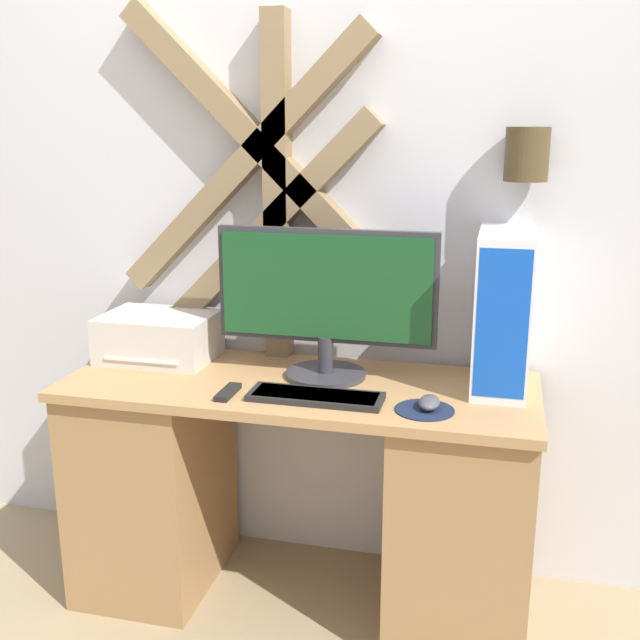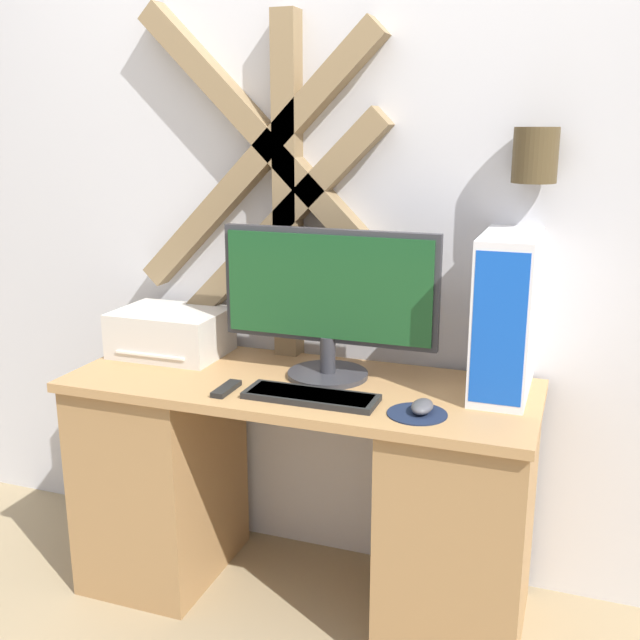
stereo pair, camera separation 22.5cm
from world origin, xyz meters
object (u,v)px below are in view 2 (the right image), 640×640
object	(u,v)px
computer_tower	(506,314)
printer	(171,332)
keyboard	(311,396)
monitor	(328,297)
remote_control	(226,389)
mouse	(422,406)

from	to	relation	value
computer_tower	printer	size ratio (longest dim) A/B	1.29
keyboard	printer	distance (m)	0.67
monitor	remote_control	size ratio (longest dim) A/B	5.18
computer_tower	monitor	bearing A→B (deg)	-173.86
monitor	computer_tower	distance (m)	0.54
computer_tower	printer	distance (m)	1.14
monitor	remote_control	world-z (taller)	monitor
mouse	keyboard	bearing A→B (deg)	-179.88
computer_tower	printer	xyz separation A→B (m)	(-1.13, -0.01, -0.16)
printer	monitor	bearing A→B (deg)	-4.35
computer_tower	remote_control	world-z (taller)	computer_tower
keyboard	mouse	distance (m)	0.33
monitor	remote_control	bearing A→B (deg)	-136.21
monitor	computer_tower	bearing A→B (deg)	6.14
mouse	printer	bearing A→B (deg)	164.87
keyboard	mouse	xyz separation A→B (m)	(0.33, 0.00, 0.01)
computer_tower	mouse	bearing A→B (deg)	-124.72
keyboard	printer	xyz separation A→B (m)	(-0.61, 0.25, 0.07)
monitor	mouse	distance (m)	0.47
monitor	mouse	size ratio (longest dim) A/B	6.91
keyboard	monitor	bearing A→B (deg)	95.50
mouse	printer	distance (m)	0.98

